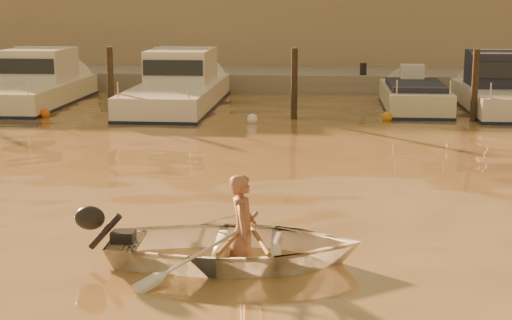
# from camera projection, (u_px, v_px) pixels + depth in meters

# --- Properties ---
(ground_plane) EXTENTS (160.00, 160.00, 0.00)m
(ground_plane) POSITION_uv_depth(u_px,v_px,m) (259.00, 307.00, 8.85)
(ground_plane) COLOR olive
(ground_plane) RESTS_ON ground
(dinghy) EXTENTS (3.42, 2.52, 0.68)m
(dinghy) POSITION_uv_depth(u_px,v_px,m) (235.00, 246.00, 10.27)
(dinghy) COLOR silver
(dinghy) RESTS_ON ground_plane
(person) EXTENTS (0.38, 0.56, 1.49)m
(person) POSITION_uv_depth(u_px,v_px,m) (243.00, 230.00, 10.22)
(person) COLOR #936049
(person) RESTS_ON dinghy
(outboard_motor) EXTENTS (0.92, 0.44, 0.70)m
(outboard_motor) POSITION_uv_depth(u_px,v_px,m) (122.00, 241.00, 10.32)
(outboard_motor) COLOR black
(outboard_motor) RESTS_ON dinghy
(oar_port) EXTENTS (0.60, 2.05, 0.13)m
(oar_port) POSITION_uv_depth(u_px,v_px,m) (254.00, 232.00, 10.22)
(oar_port) COLOR brown
(oar_port) RESTS_ON dinghy
(oar_starboard) EXTENTS (0.32, 2.09, 0.13)m
(oar_starboard) POSITION_uv_depth(u_px,v_px,m) (239.00, 232.00, 10.23)
(oar_starboard) COLOR brown
(oar_starboard) RESTS_ON dinghy
(moored_boat_1) EXTENTS (2.33, 6.91, 1.75)m
(moored_boat_1) POSITION_uv_depth(u_px,v_px,m) (34.00, 85.00, 25.07)
(moored_boat_1) COLOR #ECE6C6
(moored_boat_1) RESTS_ON ground_plane
(moored_boat_2) EXTENTS (2.43, 8.08, 1.75)m
(moored_boat_2) POSITION_uv_depth(u_px,v_px,m) (177.00, 87.00, 24.66)
(moored_boat_2) COLOR white
(moored_boat_2) RESTS_ON ground_plane
(moored_boat_3) EXTENTS (1.83, 5.38, 0.95)m
(moored_boat_3) POSITION_uv_depth(u_px,v_px,m) (414.00, 102.00, 24.09)
(moored_boat_3) COLOR beige
(moored_boat_3) RESTS_ON ground_plane
(moored_boat_4) EXTENTS (2.08, 6.48, 1.75)m
(moored_boat_4) POSITION_uv_depth(u_px,v_px,m) (500.00, 90.00, 23.78)
(moored_boat_4) COLOR silver
(moored_boat_4) RESTS_ON ground_plane
(piling_1) EXTENTS (0.18, 0.18, 2.20)m
(piling_1) POSITION_uv_depth(u_px,v_px,m) (111.00, 85.00, 22.59)
(piling_1) COLOR #2D2319
(piling_1) RESTS_ON ground_plane
(piling_2) EXTENTS (0.18, 0.18, 2.20)m
(piling_2) POSITION_uv_depth(u_px,v_px,m) (294.00, 87.00, 22.12)
(piling_2) COLOR #2D2319
(piling_2) RESTS_ON ground_plane
(piling_3) EXTENTS (0.18, 0.18, 2.20)m
(piling_3) POSITION_uv_depth(u_px,v_px,m) (475.00, 89.00, 21.68)
(piling_3) COLOR #2D2319
(piling_3) RESTS_ON ground_plane
(fender_b) EXTENTS (0.30, 0.30, 0.30)m
(fender_b) POSITION_uv_depth(u_px,v_px,m) (45.00, 114.00, 22.55)
(fender_b) COLOR orange
(fender_b) RESTS_ON ground_plane
(fender_c) EXTENTS (0.30, 0.30, 0.30)m
(fender_c) POSITION_uv_depth(u_px,v_px,m) (252.00, 119.00, 21.58)
(fender_c) COLOR white
(fender_c) RESTS_ON ground_plane
(fender_d) EXTENTS (0.30, 0.30, 0.30)m
(fender_d) POSITION_uv_depth(u_px,v_px,m) (387.00, 117.00, 21.99)
(fender_d) COLOR orange
(fender_d) RESTS_ON ground_plane
(quay) EXTENTS (52.00, 4.00, 1.00)m
(quay) POSITION_uv_depth(u_px,v_px,m) (308.00, 84.00, 29.77)
(quay) COLOR gray
(quay) RESTS_ON ground_plane
(waterfront_building) EXTENTS (46.00, 7.00, 4.80)m
(waterfront_building) POSITION_uv_depth(u_px,v_px,m) (312.00, 19.00, 34.66)
(waterfront_building) COLOR #9E8466
(waterfront_building) RESTS_ON quay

